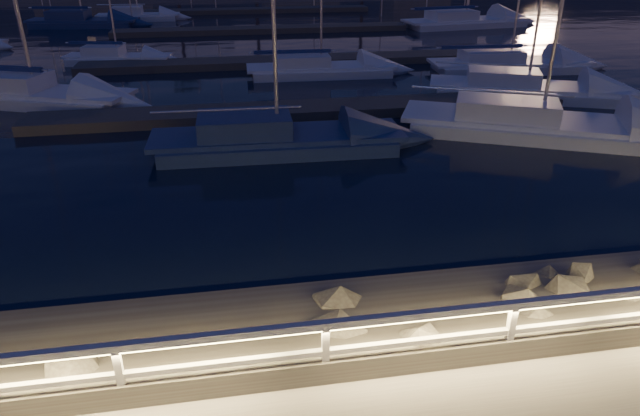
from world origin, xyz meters
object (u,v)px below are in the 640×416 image
at_px(guard_rail, 448,324).
at_px(sailboat_f, 31,93).
at_px(sailboat_g, 317,68).
at_px(sailboat_n, 80,21).
at_px(sailboat_m, 136,15).
at_px(sailboat_e, 115,57).
at_px(sailboat_b, 271,137).
at_px(sailboat_c, 522,87).
at_px(sailboat_l, 463,21).
at_px(sailboat_d, 533,122).
at_px(sailboat_h, 506,63).

bearing_deg(guard_rail, sailboat_f, 120.14).
height_order(sailboat_f, sailboat_g, sailboat_f).
bearing_deg(sailboat_n, sailboat_m, 46.45).
relative_size(guard_rail, sailboat_e, 4.30).
height_order(sailboat_b, sailboat_c, sailboat_c).
relative_size(sailboat_b, sailboat_l, 0.86).
bearing_deg(sailboat_m, sailboat_b, -74.46).
xyz_separation_m(sailboat_b, sailboat_m, (-8.39, 34.33, -0.04)).
height_order(sailboat_d, sailboat_f, sailboat_d).
xyz_separation_m(sailboat_d, sailboat_e, (-17.26, 15.86, -0.08)).
bearing_deg(sailboat_b, sailboat_e, 116.54).
height_order(sailboat_e, sailboat_g, sailboat_g).
xyz_separation_m(guard_rail, sailboat_g, (1.79, 23.03, -0.96)).
distance_m(sailboat_f, sailboat_g, 13.68).
distance_m(sailboat_b, sailboat_g, 11.56).
bearing_deg(sailboat_e, guard_rail, -60.55).
xyz_separation_m(sailboat_g, sailboat_l, (14.28, 15.03, 0.06)).
height_order(sailboat_d, sailboat_e, sailboat_d).
distance_m(sailboat_m, sailboat_n, 5.03).
relative_size(sailboat_e, sailboat_g, 0.78).
bearing_deg(sailboat_l, guard_rail, -120.07).
height_order(sailboat_b, sailboat_f, sailboat_f).
bearing_deg(guard_rail, sailboat_d, 56.19).
distance_m(sailboat_d, sailboat_h, 11.04).
relative_size(sailboat_c, sailboat_e, 1.44).
bearing_deg(sailboat_b, sailboat_l, 57.22).
xyz_separation_m(guard_rail, sailboat_h, (12.08, 22.42, -0.95)).
xyz_separation_m(sailboat_d, sailboat_m, (-18.18, 34.22, -0.04)).
bearing_deg(sailboat_g, sailboat_n, 130.02).
bearing_deg(sailboat_e, sailboat_l, 33.16).
relative_size(sailboat_d, sailboat_f, 1.16).
bearing_deg(sailboat_l, sailboat_c, -112.62).
bearing_deg(sailboat_c, sailboat_b, -134.99).
bearing_deg(sailboat_e, sailboat_c, -17.60).
xyz_separation_m(sailboat_h, sailboat_l, (3.98, 15.64, 0.05)).
bearing_deg(sailboat_n, sailboat_c, -38.80).
bearing_deg(sailboat_b, sailboat_h, 38.59).
bearing_deg(sailboat_e, sailboat_h, -3.31).
relative_size(sailboat_b, sailboat_g, 1.12).
height_order(guard_rail, sailboat_g, sailboat_g).
relative_size(sailboat_b, sailboat_h, 1.00).
height_order(sailboat_f, sailboat_n, sailboat_f).
distance_m(guard_rail, sailboat_d, 14.61).
relative_size(sailboat_g, sailboat_l, 0.77).
bearing_deg(sailboat_g, sailboat_m, 118.93).
xyz_separation_m(sailboat_m, sailboat_n, (-3.94, -3.12, 0.04)).
bearing_deg(sailboat_f, sailboat_e, 95.39).
height_order(sailboat_e, sailboat_n, sailboat_n).
distance_m(sailboat_c, sailboat_h, 5.50).
bearing_deg(sailboat_f, sailboat_n, 117.68).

